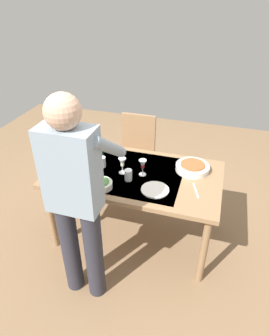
# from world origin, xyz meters

# --- Properties ---
(ground_plane) EXTENTS (6.00, 6.00, 0.00)m
(ground_plane) POSITION_xyz_m (0.00, 0.00, 0.00)
(ground_plane) COLOR #846647
(dining_table) EXTENTS (1.53, 0.86, 0.75)m
(dining_table) POSITION_xyz_m (0.00, 0.00, 0.68)
(dining_table) COLOR #93704C
(dining_table) RESTS_ON ground_plane
(chair_near) EXTENTS (0.40, 0.40, 0.91)m
(chair_near) POSITION_xyz_m (0.23, -0.81, 0.53)
(chair_near) COLOR brown
(chair_near) RESTS_ON ground_plane
(person_server) EXTENTS (0.42, 0.61, 1.69)m
(person_server) POSITION_xyz_m (0.21, 0.69, 0.96)
(person_server) COLOR #2D2D38
(person_server) RESTS_ON ground_plane
(wine_bottle) EXTENTS (0.07, 0.07, 0.30)m
(wine_bottle) POSITION_xyz_m (0.37, -0.10, 0.86)
(wine_bottle) COLOR black
(wine_bottle) RESTS_ON dining_table
(wine_glass_left) EXTENTS (0.07, 0.07, 0.15)m
(wine_glass_left) POSITION_xyz_m (-0.08, 0.01, 0.86)
(wine_glass_left) COLOR white
(wine_glass_left) RESTS_ON dining_table
(wine_glass_right) EXTENTS (0.07, 0.07, 0.15)m
(wine_glass_right) POSITION_xyz_m (0.10, 0.03, 0.86)
(wine_glass_right) COLOR white
(wine_glass_right) RESTS_ON dining_table
(water_cup_near_left) EXTENTS (0.07, 0.07, 0.10)m
(water_cup_near_left) POSITION_xyz_m (0.02, 0.12, 0.80)
(water_cup_near_left) COLOR silver
(water_cup_near_left) RESTS_ON dining_table
(water_cup_near_right) EXTENTS (0.07, 0.07, 0.10)m
(water_cup_near_right) POSITION_xyz_m (0.31, -0.01, 0.80)
(water_cup_near_right) COLOR silver
(water_cup_near_right) RESTS_ON dining_table
(water_cup_far_left) EXTENTS (0.08, 0.08, 0.09)m
(water_cup_far_left) POSITION_xyz_m (0.52, -0.02, 0.80)
(water_cup_far_left) COLOR silver
(water_cup_far_left) RESTS_ON dining_table
(serving_bowl_pasta) EXTENTS (0.30, 0.30, 0.07)m
(serving_bowl_pasta) POSITION_xyz_m (-0.49, -0.19, 0.79)
(serving_bowl_pasta) COLOR white
(serving_bowl_pasta) RESTS_ON dining_table
(side_bowl_salad) EXTENTS (0.18, 0.18, 0.07)m
(side_bowl_salad) POSITION_xyz_m (0.20, 0.29, 0.79)
(side_bowl_salad) COLOR white
(side_bowl_salad) RESTS_ON dining_table
(dinner_plate_near) EXTENTS (0.23, 0.23, 0.01)m
(dinner_plate_near) POSITION_xyz_m (-0.24, 0.20, 0.76)
(dinner_plate_near) COLOR white
(dinner_plate_near) RESTS_ON dining_table
(table_knife) EXTENTS (0.08, 0.19, 0.00)m
(table_knife) POSITION_xyz_m (-0.56, 0.11, 0.76)
(table_knife) COLOR silver
(table_knife) RESTS_ON dining_table
(table_fork) EXTENTS (0.06, 0.18, 0.00)m
(table_fork) POSITION_xyz_m (0.39, 0.14, 0.76)
(table_fork) COLOR silver
(table_fork) RESTS_ON dining_table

